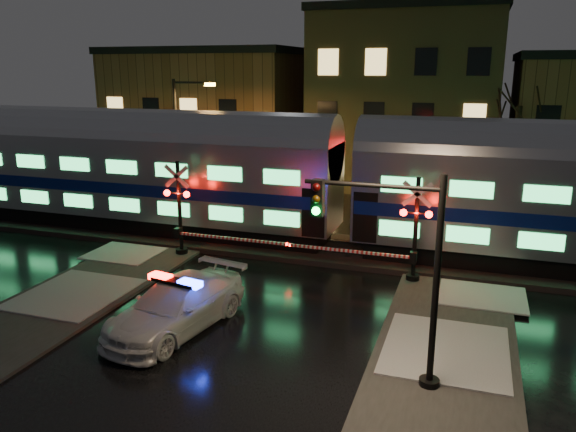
% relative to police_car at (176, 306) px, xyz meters
% --- Properties ---
extents(ground, '(120.00, 120.00, 0.00)m').
position_rel_police_car_xyz_m(ground, '(1.69, 4.08, -0.79)').
color(ground, black).
rests_on(ground, ground).
extents(ballast, '(90.00, 4.20, 0.24)m').
position_rel_police_car_xyz_m(ballast, '(1.69, 9.08, -0.67)').
color(ballast, black).
rests_on(ballast, ground).
extents(sidewalk_left, '(4.00, 20.00, 0.12)m').
position_rel_police_car_xyz_m(sidewalk_left, '(-4.81, -1.92, -0.73)').
color(sidewalk_left, '#2D2D2D').
rests_on(sidewalk_left, ground).
extents(sidewalk_right, '(4.00, 20.00, 0.12)m').
position_rel_police_car_xyz_m(sidewalk_right, '(8.19, -1.92, -0.73)').
color(sidewalk_right, '#2D2D2D').
rests_on(sidewalk_right, ground).
extents(building_left, '(14.00, 10.00, 9.00)m').
position_rel_police_car_xyz_m(building_left, '(-11.31, 26.08, 3.71)').
color(building_left, brown).
rests_on(building_left, ground).
extents(building_mid, '(12.00, 11.00, 11.50)m').
position_rel_police_car_xyz_m(building_mid, '(3.69, 26.58, 4.96)').
color(building_mid, brown).
rests_on(building_mid, ground).
extents(train, '(51.00, 3.12, 5.92)m').
position_rel_police_car_xyz_m(train, '(3.38, 9.07, 2.59)').
color(train, black).
rests_on(train, ballast).
extents(police_car, '(3.15, 5.74, 1.75)m').
position_rel_police_car_xyz_m(police_car, '(0.00, 0.00, 0.00)').
color(police_car, silver).
rests_on(police_car, ground).
extents(crossing_signal_right, '(5.85, 0.66, 4.14)m').
position_rel_police_car_xyz_m(crossing_signal_right, '(6.27, 6.38, 0.92)').
color(crossing_signal_right, black).
rests_on(crossing_signal_right, ground).
extents(crossing_signal_left, '(5.95, 0.66, 4.21)m').
position_rel_police_car_xyz_m(crossing_signal_left, '(-3.08, 6.38, 0.95)').
color(crossing_signal_left, black).
rests_on(crossing_signal_left, ground).
extents(traffic_light, '(3.65, 0.68, 5.64)m').
position_rel_police_car_xyz_m(traffic_light, '(7.00, -1.02, 2.20)').
color(traffic_light, black).
rests_on(traffic_light, ground).
extents(streetlight, '(2.50, 0.26, 7.48)m').
position_rel_police_car_xyz_m(streetlight, '(-6.94, 13.08, 3.52)').
color(streetlight, black).
rests_on(streetlight, ground).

